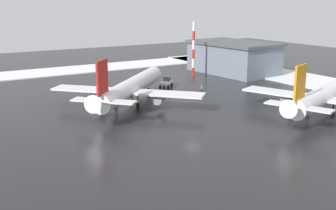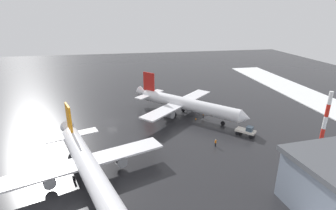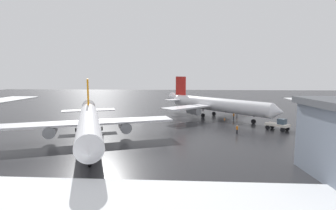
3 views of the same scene
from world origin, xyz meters
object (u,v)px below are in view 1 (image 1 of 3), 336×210
(ground_crew_by_nose_gear, at_px, (132,95))
(ground_crew_near_tug, at_px, (102,96))
(pushback_tug, at_px, (166,82))
(antenna_mast, at_px, (193,49))
(cargo_hangar, at_px, (233,57))
(traffic_cone_near_nose, at_px, (141,100))
(ground_crew_mid_apron, at_px, (202,88))
(airplane_distant_tail, at_px, (130,88))
(airplane_parked_portside, at_px, (325,95))
(traffic_cone_mid_line, at_px, (79,98))

(ground_crew_by_nose_gear, bearing_deg, ground_crew_near_tug, -108.20)
(pushback_tug, height_order, ground_crew_near_tug, pushback_tug)
(ground_crew_by_nose_gear, distance_m, antenna_mast, 30.67)
(cargo_hangar, relative_size, traffic_cone_near_nose, 47.52)
(ground_crew_by_nose_gear, relative_size, ground_crew_mid_apron, 1.00)
(airplane_distant_tail, bearing_deg, pushback_tug, -6.85)
(airplane_parked_portside, height_order, ground_crew_by_nose_gear, airplane_parked_portside)
(pushback_tug, bearing_deg, airplane_distant_tail, 173.11)
(cargo_hangar, distance_m, traffic_cone_near_nose, 41.82)
(ground_crew_mid_apron, relative_size, traffic_cone_near_nose, 3.11)
(ground_crew_near_tug, bearing_deg, ground_crew_mid_apron, 83.96)
(antenna_mast, distance_m, traffic_cone_near_nose, 31.39)
(airplane_parked_portside, height_order, traffic_cone_mid_line, airplane_parked_portside)
(antenna_mast, bearing_deg, traffic_cone_mid_line, 105.30)
(airplane_distant_tail, height_order, ground_crew_by_nose_gear, airplane_distant_tail)
(pushback_tug, height_order, ground_crew_by_nose_gear, pushback_tug)
(antenna_mast, xyz_separation_m, traffic_cone_near_nose, (-17.40, 25.16, -7.05))
(pushback_tug, distance_m, ground_crew_mid_apron, 9.87)
(airplane_distant_tail, bearing_deg, ground_crew_by_nose_gear, 16.42)
(airplane_distant_tail, height_order, antenna_mast, antenna_mast)
(airplane_distant_tail, distance_m, airplane_parked_portside, 36.44)
(pushback_tug, bearing_deg, ground_crew_mid_apron, -111.88)
(traffic_cone_mid_line, bearing_deg, ground_crew_near_tug, -131.33)
(antenna_mast, bearing_deg, ground_crew_by_nose_gear, 120.04)
(antenna_mast, bearing_deg, traffic_cone_near_nose, 124.67)
(pushback_tug, relative_size, ground_crew_mid_apron, 2.83)
(cargo_hangar, bearing_deg, ground_crew_by_nose_gear, 105.16)
(airplane_distant_tail, bearing_deg, cargo_hangar, -19.60)
(pushback_tug, distance_m, traffic_cone_mid_line, 22.19)
(ground_crew_by_nose_gear, height_order, cargo_hangar, cargo_hangar)
(antenna_mast, bearing_deg, ground_crew_mid_apron, 150.54)
(airplane_parked_portside, xyz_separation_m, ground_crew_by_nose_gear, (28.44, 24.87, -2.51))
(ground_crew_mid_apron, bearing_deg, airplane_distant_tail, 67.24)
(ground_crew_mid_apron, xyz_separation_m, cargo_hangar, (16.44, -22.88, 3.47))
(airplane_distant_tail, xyz_separation_m, ground_crew_near_tug, (6.49, 3.33, -2.58))
(ground_crew_near_tug, bearing_deg, traffic_cone_near_nose, 62.02)
(ground_crew_near_tug, bearing_deg, airplane_parked_portside, 50.49)
(airplane_distant_tail, distance_m, antenna_mast, 34.78)
(pushback_tug, relative_size, ground_crew_near_tug, 2.83)
(airplane_distant_tail, height_order, airplane_parked_portside, airplane_distant_tail)
(ground_crew_near_tug, relative_size, antenna_mast, 0.12)
(airplane_parked_portside, relative_size, antenna_mast, 2.34)
(ground_crew_near_tug, distance_m, cargo_hangar, 46.66)
(antenna_mast, bearing_deg, pushback_tug, 121.39)
(airplane_parked_portside, bearing_deg, antenna_mast, 68.27)
(airplane_distant_tail, distance_m, pushback_tug, 18.95)
(ground_crew_by_nose_gear, bearing_deg, pushback_tug, 119.20)
(ground_crew_mid_apron, distance_m, traffic_cone_near_nose, 15.35)
(pushback_tug, height_order, traffic_cone_near_nose, pushback_tug)
(cargo_hangar, height_order, traffic_cone_mid_line, cargo_hangar)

